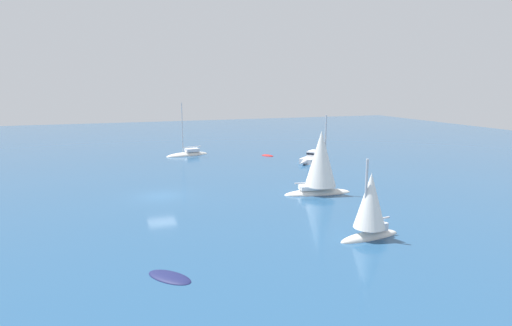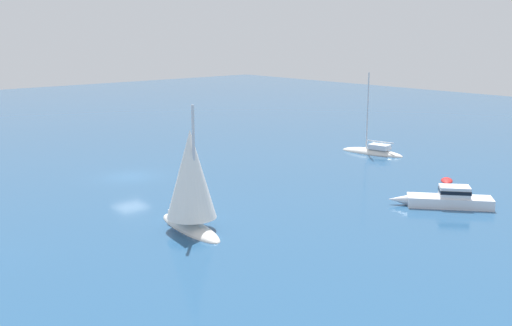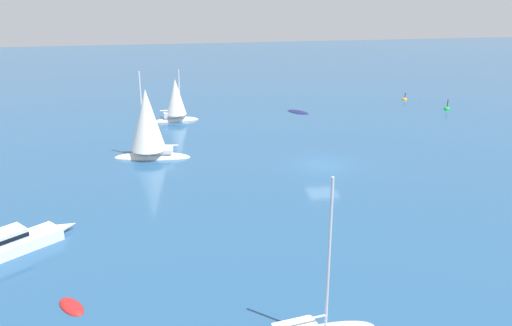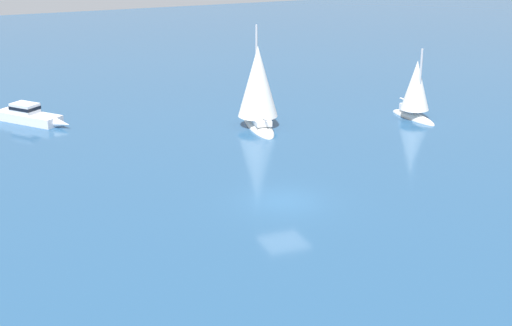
{
  "view_description": "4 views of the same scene",
  "coord_description": "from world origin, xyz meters",
  "px_view_note": "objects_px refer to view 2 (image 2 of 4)",
  "views": [
    {
      "loc": [
        -4.94,
        -39.59,
        10.22
      ],
      "look_at": [
        12.47,
        9.02,
        0.76
      ],
      "focal_mm": 30.76,
      "sensor_mm": 36.0,
      "label": 1
    },
    {
      "loc": [
        42.86,
        -24.25,
        11.48
      ],
      "look_at": [
        9.68,
        4.8,
        2.0
      ],
      "focal_mm": 43.99,
      "sensor_mm": 36.0,
      "label": 2
    },
    {
      "loc": [
        12.13,
        41.2,
        15.19
      ],
      "look_at": [
        6.63,
        6.4,
        2.75
      ],
      "focal_mm": 38.72,
      "sensor_mm": 36.0,
      "label": 3
    },
    {
      "loc": [
        -35.05,
        15.57,
        15.65
      ],
      "look_at": [
        4.86,
        -0.25,
        0.61
      ],
      "focal_mm": 52.7,
      "sensor_mm": 36.0,
      "label": 4
    }
  ],
  "objects_px": {
    "motor_cruiser": "(447,199)",
    "yacht": "(373,152)",
    "rib": "(447,181)",
    "sloop": "(191,184)"
  },
  "relations": [
    {
      "from": "motor_cruiser",
      "to": "yacht",
      "type": "distance_m",
      "value": 18.0
    },
    {
      "from": "rib",
      "to": "sloop",
      "type": "relative_size",
      "value": 0.27
    },
    {
      "from": "motor_cruiser",
      "to": "rib",
      "type": "height_order",
      "value": "motor_cruiser"
    },
    {
      "from": "motor_cruiser",
      "to": "rib",
      "type": "relative_size",
      "value": 2.83
    },
    {
      "from": "yacht",
      "to": "rib",
      "type": "xyz_separation_m",
      "value": [
        10.6,
        -4.3,
        -0.1
      ]
    },
    {
      "from": "motor_cruiser",
      "to": "rib",
      "type": "bearing_deg",
      "value": -97.56
    },
    {
      "from": "motor_cruiser",
      "to": "yacht",
      "type": "height_order",
      "value": "yacht"
    },
    {
      "from": "yacht",
      "to": "rib",
      "type": "bearing_deg",
      "value": 146.94
    },
    {
      "from": "motor_cruiser",
      "to": "yacht",
      "type": "relative_size",
      "value": 0.74
    },
    {
      "from": "motor_cruiser",
      "to": "sloop",
      "type": "height_order",
      "value": "sloop"
    }
  ]
}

